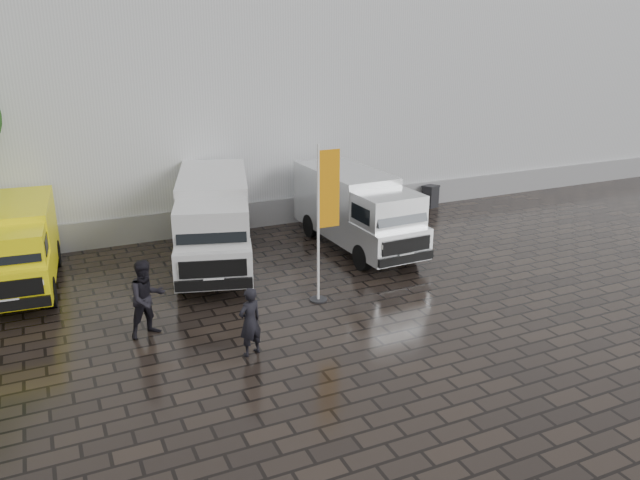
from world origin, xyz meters
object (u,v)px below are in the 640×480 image
object	(u,v)px
van_yellow	(16,249)
wheelie_bin	(430,196)
van_white	(214,223)
van_silver	(357,212)
person_tent	(147,298)
person_front	(250,322)
flagpole	(324,217)

from	to	relation	value
van_yellow	wheelie_bin	world-z (taller)	van_yellow
van_white	van_silver	world-z (taller)	van_white
van_yellow	wheelie_bin	bearing A→B (deg)	13.45
wheelie_bin	person_tent	bearing A→B (deg)	-169.29
person_front	person_tent	size ratio (longest dim) A/B	0.86
flagpole	person_front	xyz separation A→B (m)	(-2.89, -2.14, -1.60)
van_yellow	person_front	bearing A→B (deg)	-48.28
person_tent	van_white	bearing A→B (deg)	38.05
wheelie_bin	flagpole	bearing A→B (deg)	-157.53
van_white	person_front	world-z (taller)	van_white
van_silver	wheelie_bin	bearing A→B (deg)	29.99
van_yellow	flagpole	bearing A→B (deg)	-24.63
flagpole	person_front	bearing A→B (deg)	-143.48
wheelie_bin	person_front	xyz separation A→B (m)	(-11.08, -8.98, 0.37)
van_yellow	wheelie_bin	distance (m)	16.19
van_silver	van_white	bearing A→B (deg)	172.48
person_tent	person_front	bearing A→B (deg)	-62.47
van_silver	person_front	distance (m)	8.08
van_white	wheelie_bin	xyz separation A→B (m)	(10.22, 2.87, -0.93)
van_white	person_tent	world-z (taller)	van_white
van_silver	person_tent	xyz separation A→B (m)	(-7.74, -3.64, -0.32)
van_white	person_tent	distance (m)	5.01
van_white	flagpole	size ratio (longest dim) A/B	1.46
van_yellow	wheelie_bin	xyz separation A→B (m)	(15.99, 2.43, -0.75)
flagpole	wheelie_bin	bearing A→B (deg)	39.87
van_white	van_silver	distance (m)	4.92
van_white	person_tent	size ratio (longest dim) A/B	3.28
van_silver	person_tent	distance (m)	8.56
van_silver	person_front	xyz separation A→B (m)	(-5.76, -5.64, -0.46)
person_front	van_silver	bearing A→B (deg)	-155.49
van_white	wheelie_bin	distance (m)	10.65
flagpole	person_front	size ratio (longest dim) A/B	2.63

